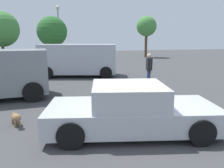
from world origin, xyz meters
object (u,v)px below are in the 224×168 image
at_px(sedan_foreground, 131,110).
at_px(dog, 16,118).
at_px(pedestrian, 149,67).
at_px(light_post_near, 58,24).
at_px(van_white, 78,59).

bearing_deg(sedan_foreground, dog, 170.35).
distance_m(sedan_foreground, dog, 3.27).
distance_m(pedestrian, light_post_near, 15.36).
xyz_separation_m(dog, light_post_near, (1.90, 18.42, 3.81)).
xyz_separation_m(sedan_foreground, van_white, (-0.27, 9.35, 0.54)).
height_order(dog, pedestrian, pedestrian).
bearing_deg(van_white, dog, 86.27).
relative_size(pedestrian, light_post_near, 0.29).
distance_m(van_white, light_post_near, 10.73).
bearing_deg(sedan_foreground, pedestrian, 73.13).
relative_size(dog, pedestrian, 0.37).
bearing_deg(pedestrian, light_post_near, -64.98).
height_order(sedan_foreground, van_white, van_white).
xyz_separation_m(pedestrian, light_post_near, (-3.98, 14.53, 3.03)).
relative_size(sedan_foreground, light_post_near, 0.79).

